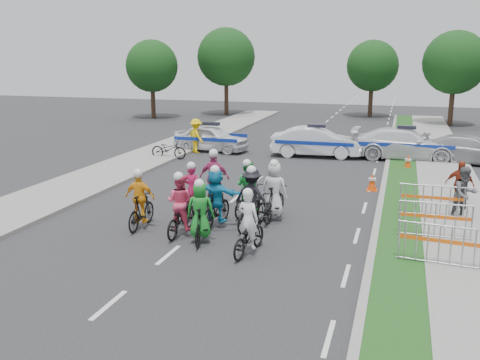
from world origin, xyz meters
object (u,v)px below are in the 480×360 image
(civilian_sedan, at_px, (471,150))
(tree_3, at_px, (226,57))
(marshal_hiviz, at_px, (196,136))
(rider_7, at_px, (274,197))
(cone_1, at_px, (408,162))
(rider_9, at_px, (215,185))
(police_car_2, at_px, (405,144))
(rider_5, at_px, (216,201))
(tree_0, at_px, (152,66))
(police_car_0, at_px, (211,138))
(barrier_2, at_px, (432,202))
(rider_2, at_px, (180,211))
(tree_4, at_px, (372,66))
(spectator_2, at_px, (460,184))
(rider_4, at_px, (252,204))
(spectator_1, at_px, (465,194))
(rider_8, at_px, (247,194))
(rider_3, at_px, (141,205))
(rider_1, at_px, (201,218))
(police_car_1, at_px, (316,142))
(parked_bike, at_px, (169,149))
(tree_1, at_px, (455,63))
(rider_6, at_px, (193,200))
(barrier_0, at_px, (439,247))
(rider_0, at_px, (249,232))
(barrier_1, at_px, (435,222))
(cone_0, at_px, (372,182))

(civilian_sedan, height_order, tree_3, tree_3)
(marshal_hiviz, relative_size, tree_3, 0.25)
(rider_7, relative_size, cone_1, 2.82)
(rider_9, distance_m, police_car_2, 12.55)
(rider_5, height_order, tree_0, tree_0)
(police_car_0, xyz_separation_m, barrier_2, (10.90, -9.62, -0.14))
(rider_2, bearing_deg, tree_4, -94.82)
(civilian_sedan, xyz_separation_m, spectator_2, (-1.24, -8.29, 0.15))
(rider_4, bearing_deg, spectator_1, -146.38)
(rider_8, xyz_separation_m, police_car_0, (-5.17, 10.81, 0.01))
(rider_3, relative_size, tree_4, 0.29)
(rider_1, distance_m, tree_4, 33.09)
(police_car_1, distance_m, parked_bike, 7.51)
(rider_9, xyz_separation_m, tree_1, (9.34, 25.40, 3.76))
(rider_3, relative_size, rider_5, 0.96)
(rider_5, xyz_separation_m, cone_1, (5.61, 10.36, -0.47))
(rider_6, height_order, police_car_2, rider_6)
(rider_4, bearing_deg, rider_8, -58.13)
(spectator_1, xyz_separation_m, barrier_0, (-0.96, -4.35, -0.31))
(rider_5, bearing_deg, spectator_1, -152.25)
(rider_0, relative_size, police_car_1, 0.41)
(rider_4, bearing_deg, tree_1, -95.16)
(rider_8, relative_size, spectator_2, 1.18)
(rider_3, distance_m, rider_5, 2.26)
(rider_9, bearing_deg, marshal_hiviz, -69.17)
(civilian_sedan, distance_m, spectator_1, 9.93)
(spectator_1, bearing_deg, cone_1, 72.60)
(rider_4, distance_m, rider_9, 2.57)
(rider_8, distance_m, tree_1, 27.37)
(rider_9, xyz_separation_m, tree_3, (-8.66, 27.40, 4.11))
(rider_8, xyz_separation_m, spectator_2, (6.68, 2.91, 0.12))
(rider_4, bearing_deg, rider_7, -103.77)
(civilian_sedan, bearing_deg, police_car_2, 94.88)
(rider_9, height_order, parked_bike, rider_9)
(rider_3, xyz_separation_m, tree_4, (4.71, 32.17, 3.47))
(rider_4, distance_m, barrier_1, 5.23)
(police_car_0, bearing_deg, rider_3, -161.53)
(spectator_1, bearing_deg, rider_7, 166.42)
(police_car_1, relative_size, cone_0, 6.52)
(spectator_2, xyz_separation_m, parked_bike, (-13.15, 5.18, -0.32))
(rider_1, bearing_deg, barrier_2, -157.70)
(rider_1, height_order, rider_3, rider_3)
(police_car_0, xyz_separation_m, barrier_1, (10.90, -11.74, -0.14))
(rider_6, xyz_separation_m, tree_1, (9.58, 26.80, 3.92))
(barrier_2, xyz_separation_m, cone_1, (-0.69, 7.69, -0.22))
(rider_6, bearing_deg, rider_1, 120.42)
(rider_1, distance_m, rider_5, 1.45)
(spectator_1, relative_size, tree_1, 0.25)
(rider_0, xyz_separation_m, rider_5, (-1.58, 1.93, 0.21))
(cone_1, bearing_deg, rider_2, -119.18)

